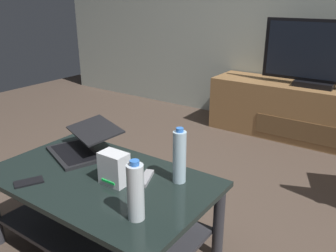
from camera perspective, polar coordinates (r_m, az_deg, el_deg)
ground_plane at (r=2.27m, az=-1.26°, el=-16.12°), size 7.68×7.68×0.00m
coffee_table at (r=1.96m, az=-10.69°, el=-11.71°), size 1.19×0.71×0.46m
media_cabinet at (r=3.70m, az=22.03°, el=1.90°), size 1.95×0.50×0.54m
television at (r=3.55m, az=23.16°, el=10.48°), size 1.01×0.20×0.61m
laptop at (r=2.16m, az=-13.67°, el=-2.80°), size 0.47×0.47×0.16m
router_box at (r=1.78m, az=-8.73°, el=-6.79°), size 0.14×0.10×0.17m
water_bottle_near at (r=1.75m, az=1.87°, el=-4.97°), size 0.07×0.07×0.29m
water_bottle_far at (r=1.49m, az=-5.27°, el=-10.54°), size 0.07×0.07×0.27m
cell_phone at (r=1.93m, az=-21.62°, el=-8.44°), size 0.13×0.16×0.01m
tv_remote at (r=1.83m, az=-3.59°, el=-8.43°), size 0.10×0.16×0.02m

